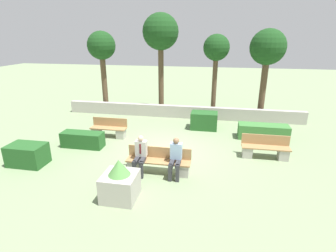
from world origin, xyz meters
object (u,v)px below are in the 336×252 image
object	(u,v)px
bench_right_side	(265,150)
tree_leftmost	(102,48)
bench_front	(158,163)
bench_left_side	(109,130)
person_seated_woman	(176,156)
tree_rightmost	(268,49)
person_seated_man	(140,153)
planter_corner_left	(120,183)
tree_center_left	(161,34)
tree_center_right	(216,51)

from	to	relation	value
bench_right_side	tree_leftmost	bearing A→B (deg)	161.33
bench_front	bench_left_side	world-z (taller)	same
person_seated_woman	tree_rightmost	xyz separation A→B (m)	(3.68, 7.20, 3.02)
tree_leftmost	person_seated_man	bearing A→B (deg)	-58.90
bench_left_side	bench_right_side	distance (m)	6.80
person_seated_woman	tree_rightmost	bearing A→B (deg)	62.96
planter_corner_left	person_seated_man	bearing A→B (deg)	83.86
planter_corner_left	bench_right_side	bearing A→B (deg)	38.04
bench_front	person_seated_man	size ratio (longest dim) A/B	1.66
bench_right_side	tree_leftmost	distance (m)	10.53
tree_center_left	planter_corner_left	bearing A→B (deg)	-85.36
bench_right_side	tree_rightmost	xyz separation A→B (m)	(0.52, 5.19, 3.43)
bench_right_side	planter_corner_left	bearing A→B (deg)	-130.25
tree_leftmost	tree_rightmost	xyz separation A→B (m)	(9.12, 0.15, 0.02)
person_seated_woman	bench_front	bearing A→B (deg)	166.55
tree_center_right	bench_right_side	bearing A→B (deg)	-67.92
tree_leftmost	tree_center_left	xyz separation A→B (m)	(3.34, 0.63, 0.79)
planter_corner_left	tree_rightmost	size ratio (longest dim) A/B	0.25
planter_corner_left	tree_leftmost	world-z (taller)	tree_leftmost
bench_front	person_seated_woman	xyz separation A→B (m)	(0.61, -0.15, 0.39)
person_seated_man	bench_left_side	bearing A→B (deg)	128.73
planter_corner_left	tree_center_right	distance (m)	9.57
bench_front	planter_corner_left	world-z (taller)	planter_corner_left
bench_right_side	person_seated_woman	world-z (taller)	person_seated_woman
bench_right_side	tree_center_right	xyz separation A→B (m)	(-2.10, 5.18, 3.34)
bench_front	tree_center_left	size ratio (longest dim) A/B	0.39
tree_center_right	tree_rightmost	xyz separation A→B (m)	(2.62, 0.01, 0.09)
person_seated_man	planter_corner_left	size ratio (longest dim) A/B	1.09
tree_center_left	tree_center_right	xyz separation A→B (m)	(3.15, -0.49, -0.86)
tree_rightmost	tree_center_left	bearing A→B (deg)	175.32
tree_center_right	person_seated_man	bearing A→B (deg)	-107.34
person_seated_man	tree_center_right	bearing A→B (deg)	72.66
person_seated_man	person_seated_woman	world-z (taller)	person_seated_woman
person_seated_man	planter_corner_left	world-z (taller)	person_seated_man
tree_leftmost	tree_center_right	size ratio (longest dim) A/B	1.04
planter_corner_left	tree_center_left	distance (m)	10.06
person_seated_man	person_seated_woman	size ratio (longest dim) A/B	0.99
bench_left_side	person_seated_man	size ratio (longest dim) A/B	1.25
tree_rightmost	person_seated_woman	bearing A→B (deg)	-117.04
bench_right_side	planter_corner_left	xyz separation A→B (m)	(-4.51, -3.53, 0.17)
bench_left_side	tree_center_right	distance (m)	7.10
tree_center_left	tree_rightmost	world-z (taller)	tree_center_left
bench_front	bench_left_side	distance (m)	4.09
bench_front	person_seated_woman	world-z (taller)	person_seated_woman
bench_left_side	tree_leftmost	bearing A→B (deg)	106.66
bench_right_side	tree_rightmost	distance (m)	6.24
tree_center_left	tree_center_right	world-z (taller)	tree_center_left
person_seated_man	planter_corner_left	xyz separation A→B (m)	(-0.16, -1.52, -0.22)
bench_right_side	tree_center_right	world-z (taller)	tree_center_right
tree_center_left	tree_rightmost	size ratio (longest dim) A/B	1.18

